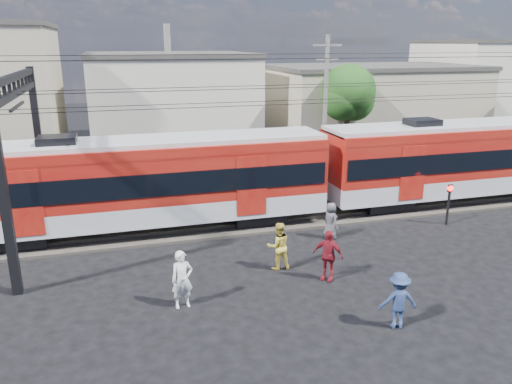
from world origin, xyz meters
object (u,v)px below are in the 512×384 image
(pedestrian_a, at_px, (182,279))
(pedestrian_c, at_px, (398,300))
(commuter_train, at_px, (147,180))
(crossing_signal, at_px, (449,197))

(pedestrian_a, relative_size, pedestrian_c, 1.08)
(pedestrian_a, height_order, pedestrian_c, pedestrian_a)
(commuter_train, distance_m, pedestrian_c, 11.82)
(commuter_train, xyz_separation_m, pedestrian_a, (0.50, -6.90, -1.46))
(crossing_signal, bearing_deg, pedestrian_c, -134.29)
(commuter_train, height_order, crossing_signal, commuter_train)
(commuter_train, xyz_separation_m, crossing_signal, (13.24, -2.80, -1.08))
(commuter_train, distance_m, pedestrian_a, 7.07)
(commuter_train, height_order, pedestrian_a, commuter_train)
(pedestrian_c, xyz_separation_m, crossing_signal, (6.85, 7.03, 0.45))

